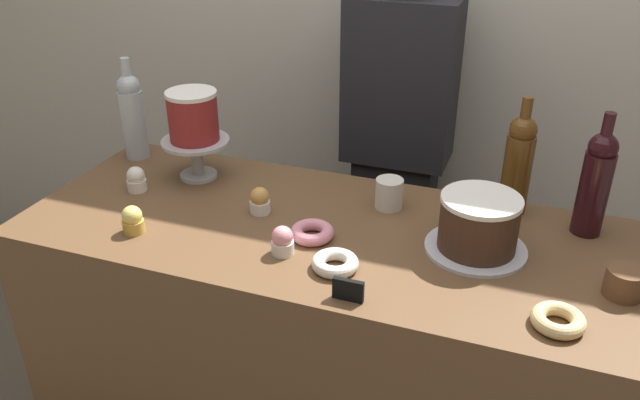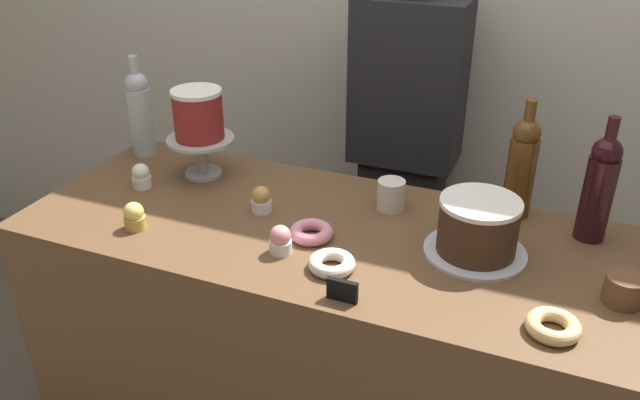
# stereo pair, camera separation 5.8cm
# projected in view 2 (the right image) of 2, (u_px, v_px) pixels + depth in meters

# --- Properties ---
(back_wall) EXTENTS (6.00, 0.05, 2.60)m
(back_wall) POSITION_uv_depth(u_px,v_px,m) (418.00, 14.00, 2.24)
(back_wall) COLOR beige
(back_wall) RESTS_ON ground_plane
(display_counter) EXTENTS (1.59, 0.65, 0.92)m
(display_counter) POSITION_uv_depth(u_px,v_px,m) (320.00, 361.00, 1.89)
(display_counter) COLOR brown
(display_counter) RESTS_ON ground_plane
(cake_stand_pedestal) EXTENTS (0.20, 0.20, 0.12)m
(cake_stand_pedestal) POSITION_uv_depth(u_px,v_px,m) (201.00, 150.00, 1.92)
(cake_stand_pedestal) COLOR #B2B2B7
(cake_stand_pedestal) RESTS_ON display_counter
(white_layer_cake) EXTENTS (0.15, 0.15, 0.15)m
(white_layer_cake) POSITION_uv_depth(u_px,v_px,m) (198.00, 114.00, 1.87)
(white_layer_cake) COLOR maroon
(white_layer_cake) RESTS_ON cake_stand_pedestal
(silver_serving_platter) EXTENTS (0.25, 0.25, 0.01)m
(silver_serving_platter) POSITION_uv_depth(u_px,v_px,m) (475.00, 252.00, 1.56)
(silver_serving_platter) COLOR silver
(silver_serving_platter) RESTS_ON display_counter
(chocolate_round_cake) EXTENTS (0.19, 0.19, 0.14)m
(chocolate_round_cake) POSITION_uv_depth(u_px,v_px,m) (478.00, 226.00, 1.53)
(chocolate_round_cake) COLOR #3D2619
(chocolate_round_cake) RESTS_ON silver_serving_platter
(wine_bottle_amber) EXTENTS (0.08, 0.08, 0.33)m
(wine_bottle_amber) POSITION_uv_depth(u_px,v_px,m) (522.00, 166.00, 1.67)
(wine_bottle_amber) COLOR #5B3814
(wine_bottle_amber) RESTS_ON display_counter
(wine_bottle_clear) EXTENTS (0.08, 0.08, 0.33)m
(wine_bottle_clear) POSITION_uv_depth(u_px,v_px,m) (140.00, 112.00, 2.04)
(wine_bottle_clear) COLOR #B2BCC1
(wine_bottle_clear) RESTS_ON display_counter
(wine_bottle_dark_red) EXTENTS (0.08, 0.08, 0.33)m
(wine_bottle_dark_red) POSITION_uv_depth(u_px,v_px,m) (599.00, 187.00, 1.57)
(wine_bottle_dark_red) COLOR black
(wine_bottle_dark_red) RESTS_ON display_counter
(cupcake_strawberry) EXTENTS (0.06, 0.06, 0.07)m
(cupcake_strawberry) POSITION_uv_depth(u_px,v_px,m) (280.00, 240.00, 1.55)
(cupcake_strawberry) COLOR white
(cupcake_strawberry) RESTS_ON display_counter
(cupcake_vanilla) EXTENTS (0.06, 0.06, 0.07)m
(cupcake_vanilla) POSITION_uv_depth(u_px,v_px,m) (141.00, 176.00, 1.87)
(cupcake_vanilla) COLOR white
(cupcake_vanilla) RESTS_ON display_counter
(cupcake_lemon) EXTENTS (0.06, 0.06, 0.07)m
(cupcake_lemon) POSITION_uv_depth(u_px,v_px,m) (134.00, 216.00, 1.66)
(cupcake_lemon) COLOR gold
(cupcake_lemon) RESTS_ON display_counter
(cupcake_caramel) EXTENTS (0.06, 0.06, 0.07)m
(cupcake_caramel) POSITION_uv_depth(u_px,v_px,m) (261.00, 200.00, 1.74)
(cupcake_caramel) COLOR white
(cupcake_caramel) RESTS_ON display_counter
(donut_pink) EXTENTS (0.11, 0.11, 0.03)m
(donut_pink) POSITION_uv_depth(u_px,v_px,m) (312.00, 232.00, 1.62)
(donut_pink) COLOR pink
(donut_pink) RESTS_ON display_counter
(donut_sugar) EXTENTS (0.11, 0.11, 0.03)m
(donut_sugar) POSITION_uv_depth(u_px,v_px,m) (332.00, 263.00, 1.50)
(donut_sugar) COLOR silver
(donut_sugar) RESTS_ON display_counter
(donut_glazed) EXTENTS (0.11, 0.11, 0.03)m
(donut_glazed) POSITION_uv_depth(u_px,v_px,m) (553.00, 326.00, 1.29)
(donut_glazed) COLOR #E0C17F
(donut_glazed) RESTS_ON display_counter
(cookie_stack) EXTENTS (0.08, 0.08, 0.07)m
(cookie_stack) POSITION_uv_depth(u_px,v_px,m) (624.00, 290.00, 1.38)
(cookie_stack) COLOR brown
(cookie_stack) RESTS_ON display_counter
(price_sign_chalkboard) EXTENTS (0.07, 0.01, 0.05)m
(price_sign_chalkboard) POSITION_uv_depth(u_px,v_px,m) (342.00, 291.00, 1.38)
(price_sign_chalkboard) COLOR black
(price_sign_chalkboard) RESTS_ON display_counter
(coffee_cup_ceramic) EXTENTS (0.08, 0.08, 0.08)m
(coffee_cup_ceramic) POSITION_uv_depth(u_px,v_px,m) (391.00, 195.00, 1.75)
(coffee_cup_ceramic) COLOR silver
(coffee_cup_ceramic) RESTS_ON display_counter
(barista_figure) EXTENTS (0.36, 0.22, 1.60)m
(barista_figure) POSITION_uv_depth(u_px,v_px,m) (404.00, 161.00, 2.25)
(barista_figure) COLOR black
(barista_figure) RESTS_ON ground_plane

